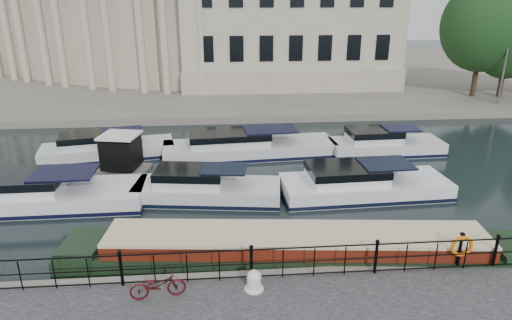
{
  "coord_description": "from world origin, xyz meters",
  "views": [
    {
      "loc": [
        -0.87,
        -14.5,
        9.06
      ],
      "look_at": [
        0.5,
        2.0,
        3.0
      ],
      "focal_mm": 32.0,
      "sensor_mm": 36.0,
      "label": 1
    }
  ],
  "objects_px": {
    "bicycle": "(158,285)",
    "life_ring_post": "(462,247)",
    "harbour_hut": "(122,155)",
    "mooring_bollard": "(254,281)",
    "narrowboat": "(296,253)"
  },
  "relations": [
    {
      "from": "narrowboat",
      "to": "mooring_bollard",
      "type": "bearing_deg",
      "value": -121.49
    },
    {
      "from": "mooring_bollard",
      "to": "harbour_hut",
      "type": "bearing_deg",
      "value": 117.72
    },
    {
      "from": "harbour_hut",
      "to": "mooring_bollard",
      "type": "bearing_deg",
      "value": -50.53
    },
    {
      "from": "mooring_bollard",
      "to": "life_ring_post",
      "type": "height_order",
      "value": "life_ring_post"
    },
    {
      "from": "mooring_bollard",
      "to": "life_ring_post",
      "type": "distance_m",
      "value": 6.87
    },
    {
      "from": "bicycle",
      "to": "narrowboat",
      "type": "bearing_deg",
      "value": -70.25
    },
    {
      "from": "life_ring_post",
      "to": "narrowboat",
      "type": "relative_size",
      "value": 0.07
    },
    {
      "from": "bicycle",
      "to": "mooring_bollard",
      "type": "relative_size",
      "value": 2.47
    },
    {
      "from": "mooring_bollard",
      "to": "life_ring_post",
      "type": "xyz_separation_m",
      "value": [
        6.82,
        0.64,
        0.46
      ]
    },
    {
      "from": "mooring_bollard",
      "to": "narrowboat",
      "type": "relative_size",
      "value": 0.04
    },
    {
      "from": "life_ring_post",
      "to": "harbour_hut",
      "type": "height_order",
      "value": "harbour_hut"
    },
    {
      "from": "narrowboat",
      "to": "harbour_hut",
      "type": "xyz_separation_m",
      "value": [
        -7.84,
        9.53,
        0.59
      ]
    },
    {
      "from": "bicycle",
      "to": "life_ring_post",
      "type": "bearing_deg",
      "value": -93.19
    },
    {
      "from": "mooring_bollard",
      "to": "narrowboat",
      "type": "distance_m",
      "value": 2.82
    },
    {
      "from": "life_ring_post",
      "to": "narrowboat",
      "type": "height_order",
      "value": "life_ring_post"
    }
  ]
}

